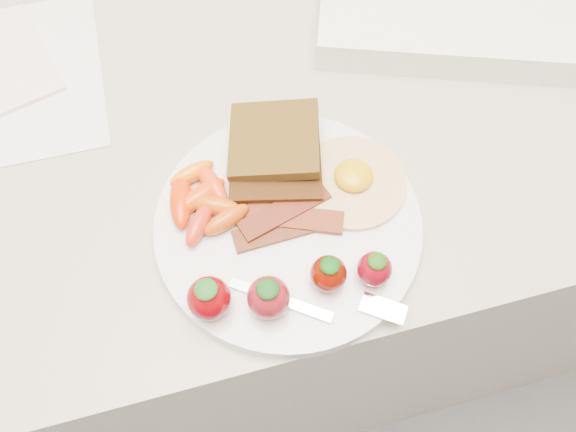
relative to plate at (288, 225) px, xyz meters
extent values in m
cube|color=gray|center=(-0.02, 0.17, -0.46)|extent=(2.00, 0.60, 0.90)
cylinder|color=silver|center=(0.00, 0.00, 0.00)|extent=(0.27, 0.27, 0.02)
cube|color=black|center=(0.00, 0.07, 0.02)|extent=(0.11, 0.11, 0.01)
cube|color=black|center=(0.01, 0.08, 0.03)|extent=(0.12, 0.11, 0.02)
cylinder|color=beige|center=(0.08, 0.03, 0.01)|extent=(0.15, 0.15, 0.01)
ellipsoid|color=#D29906|center=(0.08, 0.03, 0.02)|extent=(0.05, 0.05, 0.02)
cube|color=black|center=(-0.01, -0.01, 0.01)|extent=(0.10, 0.03, 0.00)
cube|color=#4F1909|center=(0.01, 0.00, 0.01)|extent=(0.10, 0.06, 0.00)
cube|color=#3A1308|center=(0.00, 0.01, 0.02)|extent=(0.10, 0.05, 0.00)
ellipsoid|color=#D34504|center=(-0.08, 0.04, 0.02)|extent=(0.06, 0.04, 0.02)
ellipsoid|color=#B94707|center=(-0.07, 0.03, 0.02)|extent=(0.06, 0.04, 0.02)
ellipsoid|color=red|center=(-0.09, 0.01, 0.02)|extent=(0.04, 0.05, 0.02)
ellipsoid|color=red|center=(-0.07, 0.06, 0.02)|extent=(0.03, 0.06, 0.02)
ellipsoid|color=orange|center=(-0.08, 0.07, 0.02)|extent=(0.05, 0.03, 0.02)
ellipsoid|color=#BC440A|center=(-0.06, 0.01, 0.02)|extent=(0.06, 0.04, 0.02)
ellipsoid|color=red|center=(-0.10, 0.04, 0.02)|extent=(0.03, 0.07, 0.02)
ellipsoid|color=#710006|center=(-0.09, -0.07, 0.03)|extent=(0.04, 0.04, 0.05)
ellipsoid|color=#184E14|center=(-0.09, -0.07, 0.05)|extent=(0.02, 0.02, 0.01)
ellipsoid|color=maroon|center=(-0.04, -0.08, 0.03)|extent=(0.04, 0.04, 0.04)
ellipsoid|color=#0E3A0C|center=(-0.04, -0.08, 0.05)|extent=(0.02, 0.02, 0.01)
ellipsoid|color=#5A0900|center=(0.02, -0.07, 0.03)|extent=(0.03, 0.03, 0.04)
ellipsoid|color=#074309|center=(0.02, -0.07, 0.05)|extent=(0.02, 0.02, 0.01)
ellipsoid|color=maroon|center=(0.06, -0.08, 0.03)|extent=(0.03, 0.03, 0.04)
ellipsoid|color=#184A09|center=(0.06, -0.08, 0.05)|extent=(0.02, 0.02, 0.01)
cube|color=silver|center=(-0.03, -0.08, 0.01)|extent=(0.09, 0.07, 0.00)
cube|color=white|center=(0.06, -0.11, 0.01)|extent=(0.05, 0.04, 0.00)
cube|color=silver|center=(-0.26, 0.28, -0.01)|extent=(0.19, 0.25, 0.00)
cube|color=silver|center=(-0.28, 0.31, 0.00)|extent=(0.15, 0.18, 0.01)
camera|label=1|loc=(-0.07, -0.25, 0.51)|focal=35.00mm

